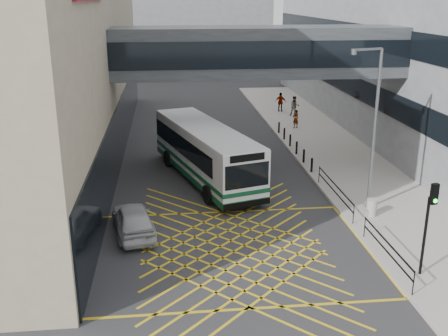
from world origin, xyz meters
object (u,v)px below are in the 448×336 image
object	(u,v)px
car_dark	(221,140)
traffic_light	(429,216)
bus	(205,151)
pedestrian_a	(296,119)
car_silver	(246,153)
pedestrian_b	(295,106)
car_white	(133,219)
litter_bin	(371,207)
street_lamp	(372,121)
pedestrian_c	(281,102)

from	to	relation	value
car_dark	traffic_light	bearing A→B (deg)	111.33
bus	pedestrian_a	distance (m)	14.42
car_dark	car_silver	xyz separation A→B (m)	(1.34, -3.58, 0.08)
car_dark	pedestrian_b	size ratio (longest dim) A/B	2.38
car_white	litter_bin	distance (m)	11.91
bus	pedestrian_a	size ratio (longest dim) A/B	7.81
car_dark	street_lamp	xyz separation A→B (m)	(6.31, -12.50, 4.20)
street_lamp	litter_bin	bearing A→B (deg)	-108.62
bus	car_silver	xyz separation A→B (m)	(2.99, 2.79, -1.03)
bus	pedestrian_a	bearing A→B (deg)	36.68
car_white	pedestrian_a	distance (m)	22.86
car_dark	pedestrian_a	world-z (taller)	pedestrian_a
car_white	car_dark	xyz separation A→B (m)	(5.60, 13.93, -0.07)
traffic_light	litter_bin	bearing A→B (deg)	74.54
bus	street_lamp	xyz separation A→B (m)	(7.96, -6.13, 3.10)
street_lamp	pedestrian_c	bearing A→B (deg)	70.38
car_silver	pedestrian_b	size ratio (longest dim) A/B	2.67
litter_bin	pedestrian_c	world-z (taller)	pedestrian_c
car_white	car_silver	size ratio (longest dim) A/B	0.96
pedestrian_a	pedestrian_c	distance (m)	6.70
street_lamp	pedestrian_a	bearing A→B (deg)	70.21
car_white	street_lamp	world-z (taller)	street_lamp
car_dark	street_lamp	bearing A→B (deg)	120.67
car_white	car_silver	bearing A→B (deg)	-134.89
car_dark	litter_bin	xyz separation A→B (m)	(6.30, -13.42, -0.07)
car_white	pedestrian_c	xyz separation A→B (m)	(12.63, 25.85, 0.33)
car_silver	litter_bin	size ratio (longest dim) A/B	5.48
car_white	street_lamp	xyz separation A→B (m)	(11.91, 1.44, 4.14)
car_white	car_dark	world-z (taller)	car_white
traffic_light	street_lamp	bearing A→B (deg)	74.71
car_silver	traffic_light	distance (m)	16.63
car_white	pedestrian_b	distance (m)	27.33
litter_bin	pedestrian_b	bearing A→B (deg)	86.04
car_dark	litter_bin	world-z (taller)	car_dark
car_silver	street_lamp	xyz separation A→B (m)	(4.97, -8.92, 4.13)
car_silver	car_white	bearing A→B (deg)	51.91
pedestrian_a	pedestrian_b	distance (m)	4.72
car_white	traffic_light	size ratio (longest dim) A/B	1.19
traffic_light	litter_bin	world-z (taller)	traffic_light
pedestrian_b	pedestrian_c	bearing A→B (deg)	115.69
bus	car_white	world-z (taller)	bus
car_dark	traffic_light	world-z (taller)	traffic_light
litter_bin	car_white	bearing A→B (deg)	-177.50
street_lamp	pedestrian_b	bearing A→B (deg)	67.97
car_silver	traffic_light	bearing A→B (deg)	102.48
car_silver	car_dark	bearing A→B (deg)	-73.78
bus	car_dark	world-z (taller)	bus
car_white	street_lamp	bearing A→B (deg)	175.83
traffic_light	pedestrian_b	distance (m)	29.33
street_lamp	litter_bin	world-z (taller)	street_lamp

